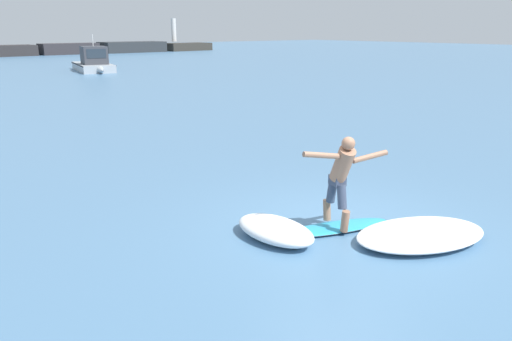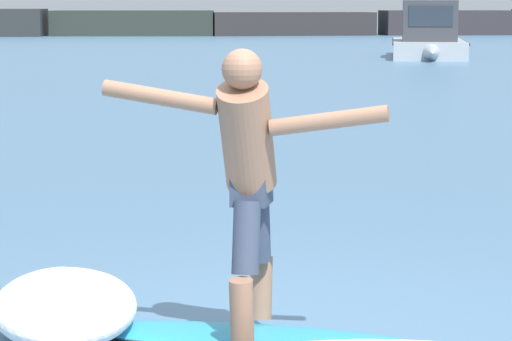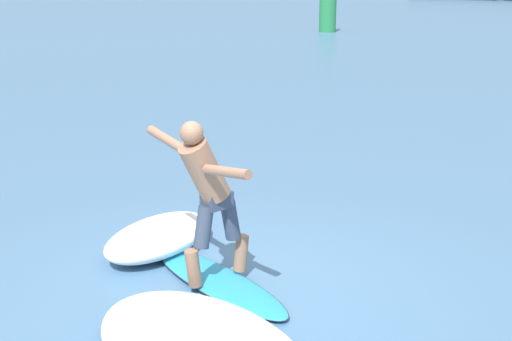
{
  "view_description": "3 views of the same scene",
  "coord_description": "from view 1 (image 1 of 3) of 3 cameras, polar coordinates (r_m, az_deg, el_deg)",
  "views": [
    {
      "loc": [
        -6.2,
        -5.35,
        3.32
      ],
      "look_at": [
        -0.65,
        1.57,
        0.78
      ],
      "focal_mm": 35.0,
      "sensor_mm": 36.0,
      "label": 1
    },
    {
      "loc": [
        -0.79,
        -6.63,
        1.92
      ],
      "look_at": [
        -0.09,
        0.74,
        0.88
      ],
      "focal_mm": 85.0,
      "sensor_mm": 36.0,
      "label": 2
    },
    {
      "loc": [
        3.71,
        -5.11,
        3.02
      ],
      "look_at": [
        -0.64,
        1.32,
        0.77
      ],
      "focal_mm": 50.0,
      "sensor_mm": 36.0,
      "label": 3
    }
  ],
  "objects": [
    {
      "name": "surfboard",
      "position": [
        8.67,
        8.81,
        -6.49
      ],
      "size": [
        2.23,
        1.14,
        0.21
      ],
      "color": "#2B9BC8",
      "rests_on": "ground"
    },
    {
      "name": "wave_foam_at_tail",
      "position": [
        8.16,
        2.21,
        -6.79
      ],
      "size": [
        0.93,
        1.57,
        0.33
      ],
      "color": "white",
      "rests_on": "ground"
    },
    {
      "name": "surfer",
      "position": [
        8.28,
        9.71,
        -0.42
      ],
      "size": [
        1.52,
        0.87,
        1.61
      ],
      "color": "#966A50",
      "rests_on": "surfboard"
    },
    {
      "name": "ground_plane",
      "position": [
        8.84,
        9.74,
        -6.33
      ],
      "size": [
        200.0,
        200.0,
        0.0
      ],
      "primitive_type": "plane",
      "color": "teal"
    },
    {
      "name": "fishing_boat_near_jetty",
      "position": [
        42.42,
        -18.07,
        11.61
      ],
      "size": [
        3.68,
        7.41,
        2.85
      ],
      "color": "#A2A9AF",
      "rests_on": "ground"
    },
    {
      "name": "wave_foam_at_nose",
      "position": [
        8.54,
        18.3,
        -6.92
      ],
      "size": [
        2.56,
        1.98,
        0.23
      ],
      "color": "white",
      "rests_on": "ground"
    }
  ]
}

